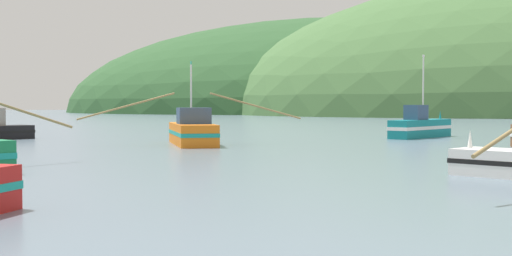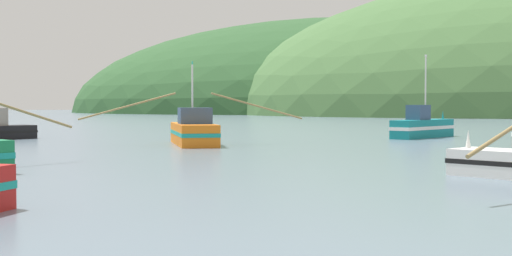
{
  "view_description": "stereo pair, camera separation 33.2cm",
  "coord_description": "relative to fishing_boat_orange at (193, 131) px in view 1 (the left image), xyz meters",
  "views": [
    {
      "loc": [
        -5.22,
        -6.46,
        2.72
      ],
      "look_at": [
        -2.01,
        30.62,
        1.4
      ],
      "focal_mm": 48.43,
      "sensor_mm": 36.0,
      "label": 1
    },
    {
      "loc": [
        -4.89,
        -6.48,
        2.72
      ],
      "look_at": [
        -2.01,
        30.62,
        1.4
      ],
      "focal_mm": 48.43,
      "sensor_mm": 36.0,
      "label": 2
    }
  ],
  "objects": [
    {
      "name": "fishing_boat_orange",
      "position": [
        0.0,
        0.0,
        0.0
      ],
      "size": [
        14.78,
        8.14,
        5.55
      ],
      "rotation": [
        0.0,
        0.0,
        1.7
      ],
      "color": "orange",
      "rests_on": "ground"
    },
    {
      "name": "hill_mid_right",
      "position": [
        50.08,
        182.04,
        -0.88
      ],
      "size": [
        181.85,
        145.48,
        60.81
      ],
      "primitive_type": "ellipsoid",
      "color": "#2D562D",
      "rests_on": "ground"
    },
    {
      "name": "fishing_boat_teal",
      "position": [
        18.06,
        7.96,
        0.0
      ],
      "size": [
        6.75,
        6.79,
        6.64
      ],
      "rotation": [
        0.0,
        0.0,
        0.79
      ],
      "color": "#147F84",
      "rests_on": "ground"
    }
  ]
}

